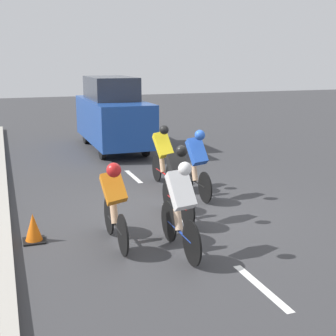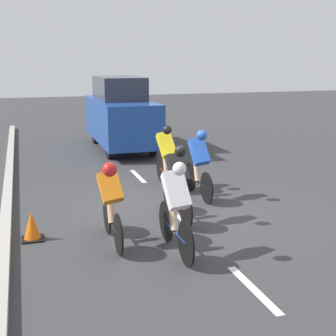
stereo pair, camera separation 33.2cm
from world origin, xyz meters
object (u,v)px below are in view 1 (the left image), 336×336
Objects in this scene: cyclist_black at (178,181)px; traffic_cone at (33,228)px; cyclist_white at (180,206)px; cyclist_orange at (114,201)px; support_car at (112,114)px; cyclist_yellow at (163,154)px; cyclist_blue at (197,162)px.

traffic_cone is at bearing 3.71° from cyclist_black.
cyclist_white is 1.10m from cyclist_orange.
traffic_cone is at bearing 67.58° from support_car.
cyclist_white is 1.02× the size of cyclist_yellow.
cyclist_black is 2.70m from traffic_cone.
support_car reaches higher than cyclist_orange.
cyclist_yellow reaches higher than cyclist_orange.
cyclist_blue reaches higher than cyclist_yellow.
cyclist_black is at bearing 77.71° from cyclist_yellow.
cyclist_yellow is at bearing 90.27° from support_car.
traffic_cone is (3.56, 1.45, -0.57)m from cyclist_blue.
support_car is 9.37× the size of traffic_cone.
cyclist_black is at bearing 54.37° from cyclist_blue.
traffic_cone is at bearing -31.36° from cyclist_white.
cyclist_blue is at bearing -157.87° from traffic_cone.
cyclist_black is at bearing -150.26° from cyclist_orange.
cyclist_white is 2.55m from traffic_cone.
support_car is at bearing -93.71° from cyclist_black.
cyclist_white reaches higher than cyclist_yellow.
support_car is at bearing -102.92° from cyclist_orange.
cyclist_orange is at bearing 153.15° from traffic_cone.
cyclist_blue reaches higher than cyclist_orange.
cyclist_blue is 3.09m from cyclist_white.
support_car is at bearing -112.42° from traffic_cone.
cyclist_black reaches higher than traffic_cone.
cyclist_black is 1.00× the size of cyclist_blue.
cyclist_yellow reaches higher than traffic_cone.
cyclist_yellow is 4.05m from traffic_cone.
cyclist_blue reaches higher than traffic_cone.
support_car is at bearing -96.44° from cyclist_white.
cyclist_orange is 8.42m from support_car.
support_car is (0.43, -6.12, 0.37)m from cyclist_blue.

